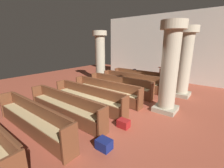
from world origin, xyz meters
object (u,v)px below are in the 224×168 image
pew_row_2 (120,85)px  pillar_far_side (100,56)px  pew_row_4 (88,97)px  pillar_aisle_side (184,61)px  pew_row_1 (131,80)px  pillar_aisle_rear (170,67)px  kneeler_box_red (124,123)px  lectern (162,76)px  pew_row_0 (140,77)px  kneeler_box_navy (104,144)px  pew_row_3 (106,90)px  pew_row_5 (65,105)px  pew_row_6 (32,118)px  hymn_book (134,69)px

pew_row_2 → pillar_far_side: size_ratio=1.09×
pew_row_4 → pillar_far_side: 4.66m
pillar_aisle_side → pillar_far_side: same height
pew_row_1 → pillar_aisle_rear: 3.41m
pillar_aisle_side → kneeler_box_red: pillar_aisle_side is taller
lectern → pew_row_0: bearing=-130.2°
kneeler_box_navy → pew_row_3: bearing=128.9°
pew_row_1 → kneeler_box_navy: 5.39m
pew_row_2 → pew_row_5: 3.39m
pew_row_1 → pew_row_6: (0.00, -5.66, 0.00)m
pew_row_1 → pew_row_2: (0.00, -1.13, 0.00)m
hymn_book → lectern: bearing=33.0°
pew_row_4 → pillar_far_side: size_ratio=1.09×
pew_row_3 → lectern: 4.68m
pew_row_4 → hymn_book: hymn_book is taller
pew_row_5 → pew_row_1: bearing=90.0°
pew_row_5 → pillar_far_side: pillar_far_side is taller
pillar_aisle_side → pillar_far_side: size_ratio=1.00×
pillar_aisle_side → kneeler_box_red: bearing=-98.7°
pillar_aisle_rear → pew_row_1: bearing=146.4°
pew_row_2 → lectern: lectern is taller
pillar_aisle_rear → kneeler_box_red: size_ratio=9.08×
pew_row_1 → hymn_book: hymn_book is taller
pew_row_0 → pew_row_6: (0.00, -6.79, 0.00)m
pew_row_0 → kneeler_box_navy: (2.15, -6.06, -0.35)m
pew_row_1 → kneeler_box_red: (1.99, -3.78, -0.35)m
pew_row_1 → pillar_aisle_side: (2.64, 0.49, 1.26)m
pew_row_3 → pew_row_5: 2.26m
pew_row_4 → pillar_far_side: bearing=125.2°
pew_row_0 → pew_row_6: size_ratio=1.00×
pew_row_5 → lectern: (1.00, 6.84, -0.03)m
lectern → pew_row_4: bearing=-99.9°
pillar_far_side → pillar_aisle_rear: size_ratio=1.00×
kneeler_box_red → pew_row_0: bearing=112.0°
pew_row_6 → pillar_aisle_rear: pillar_aisle_rear is taller
hymn_book → kneeler_box_navy: bearing=-66.9°
kneeler_box_navy → pillar_aisle_rear: bearing=81.3°
pew_row_3 → pillar_aisle_side: 4.02m
pew_row_2 → pew_row_4: bearing=-90.0°
pew_row_4 → pew_row_5: 1.13m
pillar_far_side → pillar_aisle_rear: (5.23, -2.03, -0.00)m
pew_row_1 → pew_row_3: size_ratio=1.00×
kneeler_box_red → kneeler_box_navy: bearing=-81.7°
pew_row_1 → pew_row_6: size_ratio=1.00×
pew_row_0 → pew_row_6: 6.79m
pew_row_2 → pew_row_3: 1.13m
pew_row_1 → pillar_aisle_side: bearing=10.5°
pillar_far_side → kneeler_box_red: pillar_far_side is taller
pew_row_6 → pillar_aisle_side: size_ratio=1.09×
pew_row_0 → pew_row_5: 5.66m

